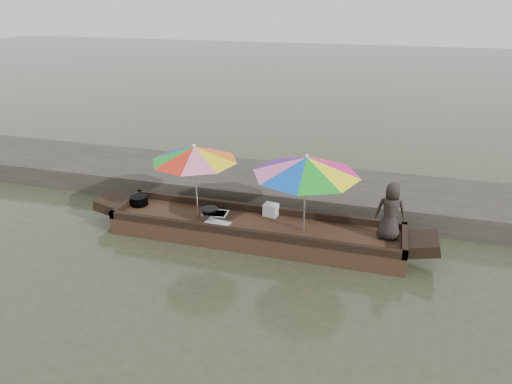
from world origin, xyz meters
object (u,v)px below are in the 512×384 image
(boat_hull, at_px, (255,232))
(umbrella_stern, at_px, (305,194))
(cooking_pot, at_px, (139,201))
(supply_bag, at_px, (271,210))
(umbrella_bow, at_px, (196,181))
(vendor, at_px, (391,211))
(tray_scallop, at_px, (217,225))
(tray_crayfish, at_px, (215,215))
(charcoal_grill, at_px, (210,212))

(boat_hull, xyz_separation_m, umbrella_stern, (0.99, 0.00, 0.95))
(cooking_pot, relative_size, umbrella_stern, 0.19)
(supply_bag, bearing_deg, boat_hull, -115.84)
(supply_bag, relative_size, umbrella_bow, 0.16)
(supply_bag, xyz_separation_m, vendor, (2.34, -0.31, 0.43))
(cooking_pot, xyz_separation_m, vendor, (5.21, -0.04, 0.46))
(boat_hull, bearing_deg, tray_scallop, -155.73)
(tray_crayfish, distance_m, umbrella_bow, 0.82)
(tray_crayfish, xyz_separation_m, tray_scallop, (0.17, -0.39, -0.01))
(supply_bag, height_order, vendor, vendor)
(tray_scallop, bearing_deg, umbrella_bow, 149.39)
(tray_crayfish, height_order, charcoal_grill, charcoal_grill)
(tray_crayfish, bearing_deg, vendor, 1.00)
(umbrella_bow, bearing_deg, boat_hull, 0.00)
(supply_bag, relative_size, vendor, 0.25)
(tray_scallop, height_order, charcoal_grill, charcoal_grill)
(cooking_pot, xyz_separation_m, supply_bag, (2.87, 0.28, 0.03))
(tray_crayfish, relative_size, umbrella_bow, 0.30)
(boat_hull, xyz_separation_m, cooking_pot, (-2.66, 0.17, 0.27))
(tray_scallop, relative_size, supply_bag, 1.81)
(supply_bag, height_order, umbrella_stern, umbrella_stern)
(tray_scallop, xyz_separation_m, umbrella_bow, (-0.53, 0.31, 0.74))
(tray_crayfish, bearing_deg, charcoal_grill, 167.79)
(charcoal_grill, xyz_separation_m, supply_bag, (1.21, 0.34, 0.06))
(tray_scallop, bearing_deg, tray_crayfish, 113.71)
(boat_hull, height_order, umbrella_bow, umbrella_bow)
(boat_hull, distance_m, tray_crayfish, 0.89)
(charcoal_grill, distance_m, umbrella_stern, 2.10)
(cooking_pot, height_order, umbrella_stern, umbrella_stern)
(tray_crayfish, xyz_separation_m, vendor, (3.42, 0.06, 0.52))
(tray_crayfish, distance_m, supply_bag, 1.15)
(vendor, bearing_deg, tray_crayfish, 3.97)
(cooking_pot, height_order, supply_bag, supply_bag)
(tray_crayfish, height_order, vendor, vendor)
(charcoal_grill, distance_m, supply_bag, 1.26)
(vendor, distance_m, umbrella_bow, 3.78)
(tray_crayfish, distance_m, vendor, 3.46)
(cooking_pot, relative_size, umbrella_bow, 0.22)
(charcoal_grill, distance_m, umbrella_bow, 0.74)
(tray_crayfish, bearing_deg, tray_scallop, -66.29)
(boat_hull, height_order, tray_scallop, tray_scallop)
(supply_bag, distance_m, vendor, 2.40)
(boat_hull, height_order, charcoal_grill, charcoal_grill)
(boat_hull, distance_m, vendor, 2.66)
(tray_crayfish, relative_size, charcoal_grill, 1.61)
(boat_hull, xyz_separation_m, vendor, (2.56, 0.14, 0.74))
(boat_hull, relative_size, tray_crayfish, 11.49)
(tray_scallop, distance_m, vendor, 3.32)
(cooking_pot, relative_size, tray_scallop, 0.74)
(cooking_pot, height_order, tray_scallop, cooking_pot)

